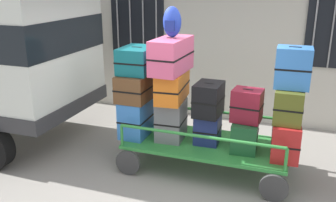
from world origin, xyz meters
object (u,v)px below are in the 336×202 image
(suitcase_left_middle, at_px, (139,85))
(suitcase_right_bottom, at_px, (286,138))
(suitcase_midleft_top, at_px, (171,55))
(suitcase_center_middle, at_px, (208,99))
(suitcase_midleft_bottom, at_px, (171,120))
(luggage_cart, at_px, (207,147))
(suitcase_right_middle, at_px, (289,103))
(suitcase_left_bottom, at_px, (137,117))
(suitcase_midright_bottom, at_px, (245,135))
(suitcase_center_bottom, at_px, (208,128))
(suitcase_midleft_middle, at_px, (172,86))
(backpack, at_px, (172,22))
(suitcase_midright_middle, at_px, (247,105))
(suitcase_left_top, at_px, (137,60))
(suitcase_right_top, at_px, (293,68))

(suitcase_left_middle, relative_size, suitcase_right_bottom, 1.18)
(suitcase_midleft_top, distance_m, suitcase_center_middle, 0.85)
(suitcase_midleft_bottom, xyz_separation_m, suitcase_right_bottom, (1.71, 0.01, -0.05))
(luggage_cart, height_order, suitcase_center_middle, suitcase_center_middle)
(suitcase_midleft_bottom, bearing_deg, suitcase_right_middle, 2.12)
(suitcase_left_bottom, distance_m, suitcase_midright_bottom, 1.71)
(luggage_cart, relative_size, suitcase_midright_bottom, 4.16)
(suitcase_midleft_bottom, xyz_separation_m, suitcase_midright_bottom, (1.14, 0.02, -0.09))
(luggage_cart, xyz_separation_m, suitcase_center_bottom, (0.00, 0.03, 0.29))
(suitcase_midleft_middle, height_order, backpack, backpack)
(suitcase_midleft_bottom, relative_size, suitcase_midright_bottom, 1.03)
(suitcase_left_bottom, xyz_separation_m, suitcase_left_middle, (0.00, 0.07, 0.50))
(suitcase_center_middle, distance_m, suitcase_midright_middle, 0.57)
(suitcase_left_middle, bearing_deg, suitcase_midleft_top, -6.01)
(suitcase_midright_bottom, bearing_deg, suitcase_midleft_top, -179.17)
(suitcase_center_middle, bearing_deg, suitcase_left_bottom, -177.29)
(suitcase_left_bottom, relative_size, suitcase_left_middle, 0.80)
(suitcase_midright_bottom, bearing_deg, suitcase_midleft_bottom, -178.88)
(suitcase_midright_bottom, bearing_deg, suitcase_left_bottom, -178.96)
(suitcase_left_middle, xyz_separation_m, suitcase_midleft_bottom, (0.57, -0.07, -0.49))
(suitcase_left_top, bearing_deg, suitcase_midleft_middle, 1.10)
(suitcase_midright_bottom, height_order, suitcase_right_top, suitcase_right_top)
(suitcase_left_top, relative_size, suitcase_center_middle, 1.27)
(suitcase_center_middle, relative_size, suitcase_midright_middle, 1.11)
(suitcase_midleft_middle, bearing_deg, suitcase_right_bottom, -1.60)
(suitcase_right_top, bearing_deg, suitcase_right_middle, 90.00)
(suitcase_left_middle, bearing_deg, suitcase_left_top, -90.00)
(luggage_cart, xyz_separation_m, suitcase_midleft_top, (-0.57, -0.02, 1.39))
(suitcase_left_middle, distance_m, suitcase_midleft_top, 0.78)
(suitcase_left_bottom, bearing_deg, suitcase_left_middle, 90.00)
(suitcase_left_bottom, distance_m, backpack, 1.61)
(suitcase_left_top, bearing_deg, suitcase_midright_middle, -0.53)
(suitcase_midleft_bottom, height_order, suitcase_right_middle, suitcase_right_middle)
(suitcase_midleft_bottom, bearing_deg, suitcase_right_bottom, 0.18)
(suitcase_midleft_middle, height_order, suitcase_midright_bottom, suitcase_midleft_middle)
(suitcase_center_middle, relative_size, suitcase_midright_bottom, 0.88)
(suitcase_midleft_top, bearing_deg, suitcase_midright_middle, 1.03)
(suitcase_midleft_bottom, distance_m, suitcase_right_bottom, 1.71)
(backpack, bearing_deg, suitcase_right_middle, 0.90)
(suitcase_left_top, relative_size, backpack, 1.53)
(suitcase_midleft_middle, distance_m, suitcase_center_bottom, 0.84)
(suitcase_midleft_bottom, relative_size, suitcase_center_middle, 1.17)
(suitcase_left_bottom, relative_size, suitcase_center_middle, 1.32)
(suitcase_right_middle, bearing_deg, suitcase_midleft_top, -178.07)
(suitcase_midleft_middle, height_order, suitcase_right_middle, suitcase_midleft_middle)
(suitcase_midleft_top, bearing_deg, suitcase_right_middle, 1.93)
(suitcase_left_top, bearing_deg, suitcase_center_bottom, 0.97)
(suitcase_midleft_middle, bearing_deg, suitcase_right_middle, 0.35)
(suitcase_midleft_middle, distance_m, suitcase_midright_middle, 1.15)
(suitcase_left_top, distance_m, suitcase_right_middle, 2.32)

